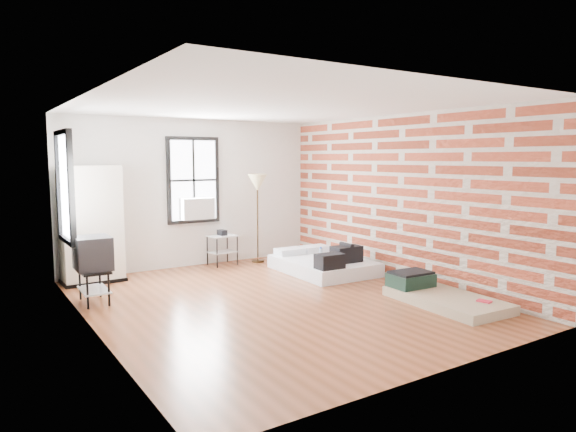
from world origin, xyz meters
TOP-DOWN VIEW (x-y plane):
  - ground at (0.00, 0.00)m, footprint 6.00×6.00m
  - room_shell at (0.23, 0.36)m, footprint 5.02×6.02m
  - mattress_main at (1.74, 1.14)m, footprint 1.39×1.85m
  - mattress_bare at (1.94, -1.33)m, footprint 0.99×1.76m
  - wardrobe at (-1.95, 2.65)m, footprint 1.00×0.60m
  - side_table at (0.47, 2.72)m, footprint 0.57×0.48m
  - floor_lamp at (1.19, 2.61)m, footprint 0.38×0.38m
  - tv_stand at (-2.21, 1.34)m, footprint 0.49×0.69m

SIDE VIEW (x-z plane):
  - ground at x=0.00m, z-range 0.00..0.00m
  - mattress_bare at x=1.94m, z-range -0.07..0.30m
  - mattress_main at x=1.74m, z-range -0.13..0.45m
  - side_table at x=0.47m, z-range 0.12..0.81m
  - tv_stand at x=-2.21m, z-range 0.21..1.17m
  - wardrobe at x=-1.95m, z-range 0.00..1.94m
  - floor_lamp at x=1.19m, z-range 0.63..2.38m
  - room_shell at x=0.23m, z-range 0.33..3.14m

